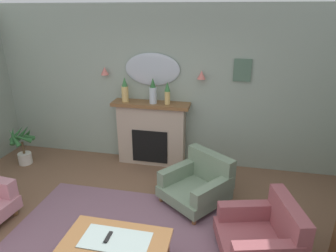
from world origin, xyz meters
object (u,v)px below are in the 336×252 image
Objects in this scene: wall_sconce_right at (201,75)px; tv_remote at (108,237)px; mantel_vase_centre at (125,91)px; wall_sconce_left at (105,71)px; potted_plant_small_fern at (22,144)px; fireplace at (151,134)px; mantel_vase_left at (167,93)px; framed_picture at (242,70)px; coffee_table at (116,244)px; mantel_vase_right at (153,92)px; wall_mirror at (152,69)px; armchair_by_coffee_table at (199,183)px; armchair_beside_couch at (264,234)px.

wall_sconce_right is 2.95m from tv_remote.
mantel_vase_centre is 3.08× the size of wall_sconce_left.
fireplace is at bearing 13.05° from potted_plant_small_fern.
fireplace reaches higher than tv_remote.
framed_picture is at bearing 8.53° from mantel_vase_left.
mantel_vase_centre is 2.78m from coffee_table.
wall_sconce_right is at bearing 0.00° from wall_sconce_left.
wall_sconce_right is at bearing 76.06° from tv_remote.
mantel_vase_right is 0.40× the size of coffee_table.
wall_mirror reaches higher than mantel_vase_centre.
wall_sconce_left is at bearing 174.04° from mantel_vase_left.
potted_plant_small_fern is at bearing 171.29° from armchair_by_coffee_table.
armchair_by_coffee_table is (-0.52, -1.18, -1.44)m from framed_picture.
wall_mirror is at bearing 20.70° from mantel_vase_centre.
wall_sconce_left reaches higher than mantel_vase_centre.
framed_picture is at bearing 98.65° from armchair_beside_couch.
armchair_by_coffee_table is (0.78, 1.49, -0.15)m from tv_remote.
wall_sconce_right is at bearing 115.33° from armchair_beside_couch.
tv_remote is 3.18m from potted_plant_small_fern.
coffee_table is at bearing -114.35° from framed_picture.
wall_sconce_left reaches higher than mantel_vase_left.
mantel_vase_centre reaches higher than fireplace.
armchair_beside_couch is at bearing -47.10° from fireplace.
tv_remote is (-0.10, -2.49, -0.91)m from mantel_vase_left.
mantel_vase_centre is at bearing -174.73° from wall_sconce_right.
mantel_vase_left is at bearing 0.00° from mantel_vase_centre.
mantel_vase_right is 0.46× the size of wall_mirror.
armchair_beside_couch reaches higher than coffee_table.
fireplace is 3.78× the size of framed_picture.
armchair_by_coffee_table is (0.93, -1.00, -1.05)m from mantel_vase_right.
wall_mirror is at bearing 3.37° from wall_sconce_left.
wall_mirror reaches higher than framed_picture.
wall_sconce_left is at bearing 172.41° from mantel_vase_right.
wall_sconce_left reaches higher than armchair_beside_couch.
mantel_vase_centre is at bearing -159.30° from wall_mirror.
wall_sconce_left is 2.35m from framed_picture.
mantel_vase_centre reaches higher than armchair_by_coffee_table.
wall_sconce_right is 0.39× the size of framed_picture.
mantel_vase_left is 0.53× the size of potted_plant_small_fern.
wall_sconce_left is (-1.15, 0.12, 0.30)m from mantel_vase_left.
wall_sconce_right is at bearing 6.16° from fireplace.
mantel_vase_right is at bearing -180.00° from mantel_vase_left.
wall_mirror is 0.85m from wall_sconce_left.
armchair_beside_couch is (1.54, 0.57, -0.08)m from coffee_table.
mantel_vase_right is 2.65m from tv_remote.
armchair_by_coffee_table is at bearing -31.45° from wall_sconce_left.
mantel_vase_left is at bearing -29.54° from wall_mirror.
armchair_beside_couch is (2.67, -2.05, -1.35)m from wall_sconce_left.
wall_sconce_left is 0.88× the size of tv_remote.
coffee_table is (-1.21, -2.68, -1.37)m from framed_picture.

